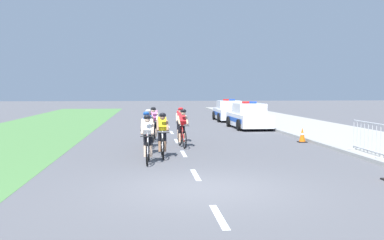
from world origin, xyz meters
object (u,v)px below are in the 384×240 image
(cyclist_second, at_px, (162,134))
(police_car_second, at_px, (229,112))
(cyclist_lead, at_px, (148,138))
(cyclist_fifth, at_px, (182,127))
(cyclist_sixth, at_px, (154,123))
(cyclist_seventh, at_px, (180,124))
(cyclist_third, at_px, (147,132))
(cyclist_fourth, at_px, (148,128))
(crowd_barrier_middle, at_px, (368,138))
(police_car_nearest, at_px, (249,117))
(traffic_cone_near, at_px, (302,135))

(cyclist_second, height_order, police_car_second, police_car_second)
(cyclist_lead, bearing_deg, cyclist_fifth, 70.37)
(cyclist_sixth, height_order, cyclist_seventh, same)
(cyclist_third, relative_size, police_car_second, 0.39)
(cyclist_fourth, height_order, cyclist_seventh, same)
(cyclist_second, bearing_deg, crowd_barrier_middle, -4.24)
(cyclist_fifth, relative_size, police_car_nearest, 0.39)
(cyclist_third, height_order, police_car_nearest, police_car_nearest)
(cyclist_fifth, xyz_separation_m, cyclist_seventh, (0.06, 1.71, 0.00))
(cyclist_third, bearing_deg, cyclist_sixth, 85.77)
(cyclist_third, distance_m, crowd_barrier_middle, 7.61)
(police_car_nearest, relative_size, crowd_barrier_middle, 1.92)
(cyclist_sixth, xyz_separation_m, crowd_barrier_middle, (7.19, -5.43, -0.14))
(traffic_cone_near, bearing_deg, police_car_nearest, 96.11)
(police_car_nearest, relative_size, police_car_second, 1.00)
(cyclist_sixth, xyz_separation_m, police_car_second, (5.63, 12.45, -0.11))
(cyclist_fourth, distance_m, crowd_barrier_middle, 8.10)
(police_car_nearest, bearing_deg, cyclist_seventh, -124.76)
(police_car_second, bearing_deg, cyclist_lead, -107.68)
(cyclist_fifth, distance_m, traffic_cone_near, 5.44)
(cyclist_lead, distance_m, cyclist_sixth, 6.07)
(police_car_second, height_order, crowd_barrier_middle, police_car_second)
(cyclist_fourth, distance_m, cyclist_seventh, 2.17)
(cyclist_fifth, distance_m, cyclist_sixth, 2.51)
(cyclist_seventh, bearing_deg, cyclist_fourth, -129.79)
(cyclist_lead, distance_m, police_car_second, 19.44)
(cyclist_sixth, height_order, police_car_second, police_car_second)
(cyclist_third, xyz_separation_m, traffic_cone_near, (6.69, 2.90, -0.48))
(cyclist_fourth, bearing_deg, cyclist_fifth, -1.59)
(cyclist_seventh, bearing_deg, cyclist_lead, -104.37)
(cyclist_fourth, xyz_separation_m, crowd_barrier_middle, (7.44, -3.20, -0.14))
(traffic_cone_near, bearing_deg, cyclist_sixth, 169.73)
(cyclist_third, distance_m, traffic_cone_near, 7.31)
(cyclist_seventh, distance_m, police_car_second, 13.77)
(cyclist_sixth, bearing_deg, cyclist_seventh, -26.33)
(cyclist_fourth, bearing_deg, cyclist_second, -80.19)
(cyclist_fourth, bearing_deg, police_car_nearest, 54.16)
(cyclist_lead, distance_m, cyclist_third, 2.00)
(cyclist_seventh, xyz_separation_m, traffic_cone_near, (5.25, -0.60, -0.48))
(cyclist_second, bearing_deg, police_car_nearest, 63.42)
(cyclist_second, height_order, police_car_nearest, police_car_nearest)
(cyclist_lead, height_order, crowd_barrier_middle, cyclist_lead)
(police_car_nearest, bearing_deg, traffic_cone_near, -83.89)
(cyclist_second, height_order, cyclist_fourth, same)
(cyclist_fourth, xyz_separation_m, police_car_second, (5.88, 14.69, -0.11))
(cyclist_fifth, relative_size, police_car_second, 0.39)
(cyclist_second, xyz_separation_m, cyclist_fourth, (-0.46, 2.69, 0.00))
(cyclist_second, distance_m, traffic_cone_near, 7.25)
(cyclist_second, height_order, crowd_barrier_middle, cyclist_second)
(cyclist_fourth, xyz_separation_m, police_car_nearest, (5.89, 8.15, -0.11))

